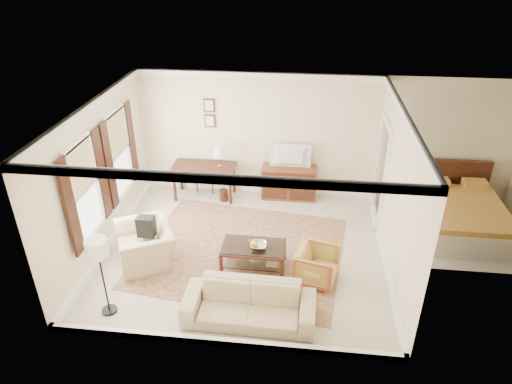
% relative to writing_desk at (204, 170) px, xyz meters
% --- Properties ---
extents(room_shell, '(5.51, 5.01, 2.91)m').
position_rel_writing_desk_xyz_m(room_shell, '(1.22, -2.03, 1.78)').
color(room_shell, beige).
rests_on(room_shell, ground).
extents(annex_bedroom, '(3.00, 2.70, 2.90)m').
position_rel_writing_desk_xyz_m(annex_bedroom, '(5.71, -0.88, -0.35)').
color(annex_bedroom, beige).
rests_on(annex_bedroom, ground).
extents(window_front, '(0.12, 1.56, 1.80)m').
position_rel_writing_desk_xyz_m(window_front, '(-1.48, -2.73, 0.86)').
color(window_front, '#CCB284').
rests_on(window_front, room_shell).
extents(window_rear, '(0.12, 1.56, 1.80)m').
position_rel_writing_desk_xyz_m(window_rear, '(-1.48, -1.13, 0.86)').
color(window_rear, '#CCB284').
rests_on(window_rear, room_shell).
extents(doorway, '(0.10, 1.12, 2.25)m').
position_rel_writing_desk_xyz_m(doorway, '(3.93, -0.53, 0.38)').
color(doorway, white).
rests_on(doorway, room_shell).
extents(rug, '(4.24, 3.77, 0.01)m').
position_rel_writing_desk_xyz_m(rug, '(1.17, -2.10, -0.69)').
color(rug, '#572B1D').
rests_on(rug, room_shell).
extents(writing_desk, '(1.47, 0.73, 0.80)m').
position_rel_writing_desk_xyz_m(writing_desk, '(0.00, 0.00, 0.00)').
color(writing_desk, '#421E12').
rests_on(writing_desk, room_shell).
extents(desk_chair, '(0.45, 0.45, 1.05)m').
position_rel_writing_desk_xyz_m(desk_chair, '(-0.05, 0.35, -0.17)').
color(desk_chair, brown).
rests_on(desk_chair, room_shell).
extents(desk_lamp, '(0.32, 0.32, 0.50)m').
position_rel_writing_desk_xyz_m(desk_lamp, '(0.37, 0.00, 0.36)').
color(desk_lamp, silver).
rests_on(desk_lamp, writing_desk).
extents(framed_prints, '(0.25, 0.04, 0.68)m').
position_rel_writing_desk_xyz_m(framed_prints, '(0.10, 0.44, 1.25)').
color(framed_prints, '#421E12').
rests_on(framed_prints, room_shell).
extents(sideboard, '(1.26, 0.49, 0.78)m').
position_rel_writing_desk_xyz_m(sideboard, '(1.98, 0.19, -0.30)').
color(sideboard, brown).
rests_on(sideboard, room_shell).
extents(tv, '(0.91, 0.52, 0.12)m').
position_rel_writing_desk_xyz_m(tv, '(1.98, 0.17, 0.54)').
color(tv, black).
rests_on(tv, sideboard).
extents(coffee_table, '(1.17, 0.69, 0.49)m').
position_rel_writing_desk_xyz_m(coffee_table, '(1.47, -2.57, -0.31)').
color(coffee_table, '#421E12').
rests_on(coffee_table, room_shell).
extents(fruit_bowl, '(0.42, 0.42, 0.10)m').
position_rel_writing_desk_xyz_m(fruit_bowl, '(1.56, -2.61, -0.15)').
color(fruit_bowl, silver).
rests_on(fruit_bowl, coffee_table).
extents(book_a, '(0.27, 0.15, 0.38)m').
position_rel_writing_desk_xyz_m(book_a, '(1.37, -2.55, -0.50)').
color(book_a, brown).
rests_on(book_a, coffee_table).
extents(book_b, '(0.28, 0.04, 0.38)m').
position_rel_writing_desk_xyz_m(book_b, '(1.71, -2.61, -0.51)').
color(book_b, brown).
rests_on(book_b, coffee_table).
extents(striped_armchair, '(0.80, 0.84, 0.72)m').
position_rel_writing_desk_xyz_m(striped_armchair, '(2.62, -2.81, -0.33)').
color(striped_armchair, '#983D21').
rests_on(striped_armchair, room_shell).
extents(club_armchair, '(1.18, 1.34, 0.99)m').
position_rel_writing_desk_xyz_m(club_armchair, '(-0.57, -2.60, -0.20)').
color(club_armchair, '#CDC08A').
rests_on(club_armchair, room_shell).
extents(backpack, '(0.38, 0.38, 0.40)m').
position_rel_writing_desk_xyz_m(backpack, '(-0.56, -2.49, 0.05)').
color(backpack, black).
rests_on(backpack, club_armchair).
extents(sofa, '(2.11, 0.66, 0.82)m').
position_rel_writing_desk_xyz_m(sofa, '(1.55, -3.91, -0.28)').
color(sofa, '#CDC08A').
rests_on(sofa, room_shell).
extents(floor_lamp, '(0.35, 0.35, 1.42)m').
position_rel_writing_desk_xyz_m(floor_lamp, '(-0.76, -4.00, 0.48)').
color(floor_lamp, black).
rests_on(floor_lamp, room_shell).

